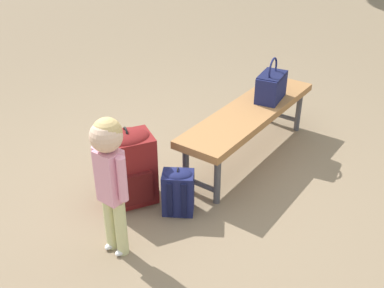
{
  "coord_description": "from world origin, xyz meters",
  "views": [
    {
      "loc": [
        1.99,
        1.92,
        2.03
      ],
      "look_at": [
        -0.13,
        0.16,
        0.45
      ],
      "focal_mm": 42.28,
      "sensor_mm": 36.0,
      "label": 1
    }
  ],
  "objects_px": {
    "park_bench": "(250,115)",
    "child_standing": "(110,167)",
    "handbag": "(271,85)",
    "backpack_large": "(128,165)",
    "backpack_small": "(178,190)"
  },
  "relations": [
    {
      "from": "park_bench",
      "to": "child_standing",
      "type": "bearing_deg",
      "value": -0.04
    },
    {
      "from": "handbag",
      "to": "child_standing",
      "type": "height_order",
      "value": "child_standing"
    },
    {
      "from": "backpack_large",
      "to": "park_bench",
      "type": "bearing_deg",
      "value": 163.11
    },
    {
      "from": "backpack_small",
      "to": "park_bench",
      "type": "bearing_deg",
      "value": -177.63
    },
    {
      "from": "handbag",
      "to": "backpack_small",
      "type": "bearing_deg",
      "value": 0.82
    },
    {
      "from": "park_bench",
      "to": "backpack_small",
      "type": "height_order",
      "value": "park_bench"
    },
    {
      "from": "backpack_small",
      "to": "backpack_large",
      "type": "bearing_deg",
      "value": -71.51
    },
    {
      "from": "park_bench",
      "to": "backpack_large",
      "type": "bearing_deg",
      "value": -16.89
    },
    {
      "from": "child_standing",
      "to": "park_bench",
      "type": "bearing_deg",
      "value": 179.96
    },
    {
      "from": "park_bench",
      "to": "backpack_small",
      "type": "bearing_deg",
      "value": 2.37
    },
    {
      "from": "child_standing",
      "to": "backpack_large",
      "type": "bearing_deg",
      "value": -142.57
    },
    {
      "from": "handbag",
      "to": "backpack_large",
      "type": "xyz_separation_m",
      "value": [
        1.34,
        -0.35,
        -0.27
      ]
    },
    {
      "from": "child_standing",
      "to": "backpack_small",
      "type": "height_order",
      "value": "child_standing"
    },
    {
      "from": "handbag",
      "to": "backpack_small",
      "type": "relative_size",
      "value": 1.0
    },
    {
      "from": "backpack_large",
      "to": "backpack_small",
      "type": "xyz_separation_m",
      "value": [
        -0.12,
        0.36,
        -0.12
      ]
    }
  ]
}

